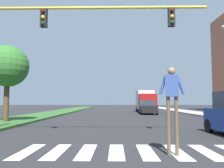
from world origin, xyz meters
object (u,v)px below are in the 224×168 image
at_px(traffic_light_gantry, 44,34).
at_px(tree_mid, 8,67).
at_px(pedestrian_performer, 172,96).
at_px(truck_box_delivery, 145,101).
at_px(sedan_midblock, 148,108).

bearing_deg(traffic_light_gantry, tree_mid, 126.41).
relative_size(traffic_light_gantry, pedestrian_performer, 4.05).
height_order(tree_mid, pedestrian_performer, tree_mid).
bearing_deg(truck_box_delivery, traffic_light_gantry, -107.30).
distance_m(traffic_light_gantry, truck_box_delivery, 25.00).
bearing_deg(sedan_midblock, traffic_light_gantry, -111.03).
bearing_deg(traffic_light_gantry, truck_box_delivery, 72.70).
relative_size(traffic_light_gantry, sedan_midblock, 2.50).
relative_size(tree_mid, sedan_midblock, 1.31).
distance_m(tree_mid, pedestrian_performer, 13.15).
height_order(tree_mid, sedan_midblock, tree_mid).
bearing_deg(traffic_light_gantry, sedan_midblock, 68.97).
bearing_deg(tree_mid, truck_box_delivery, 55.91).
bearing_deg(sedan_midblock, pedestrian_performer, -96.06).
height_order(traffic_light_gantry, truck_box_delivery, traffic_light_gantry).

